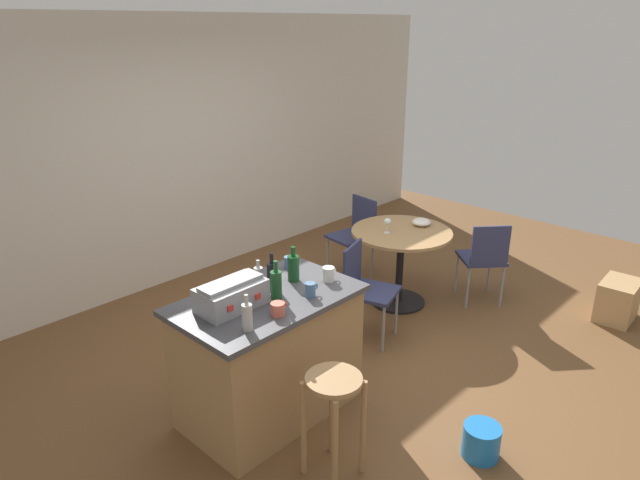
% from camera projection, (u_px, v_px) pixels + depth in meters
% --- Properties ---
extents(ground_plane, '(8.80, 8.80, 0.00)m').
position_uv_depth(ground_plane, '(354.00, 355.00, 4.76)').
color(ground_plane, brown).
extents(back_wall, '(8.00, 0.10, 2.70)m').
position_uv_depth(back_wall, '(175.00, 153.00, 5.83)').
color(back_wall, beige).
rests_on(back_wall, ground_plane).
extents(kitchen_island, '(1.24, 0.76, 0.90)m').
position_uv_depth(kitchen_island, '(269.00, 355.00, 3.92)').
color(kitchen_island, '#A37A4C').
rests_on(kitchen_island, ground_plane).
extents(wooden_stool, '(0.34, 0.34, 0.68)m').
position_uv_depth(wooden_stool, '(334.00, 404.00, 3.35)').
color(wooden_stool, '#A37A4C').
rests_on(wooden_stool, ground_plane).
extents(dining_table, '(0.96, 0.96, 0.76)m').
position_uv_depth(dining_table, '(401.00, 248.00, 5.44)').
color(dining_table, black).
rests_on(dining_table, ground_plane).
extents(folding_chair_near, '(0.46, 0.46, 0.87)m').
position_uv_depth(folding_chair_near, '(355.00, 231.00, 6.04)').
color(folding_chair_near, navy).
rests_on(folding_chair_near, ground_plane).
extents(folding_chair_far, '(0.50, 0.50, 0.85)m').
position_uv_depth(folding_chair_far, '(365.00, 285.00, 4.86)').
color(folding_chair_far, navy).
rests_on(folding_chair_far, ground_plane).
extents(folding_chair_left, '(0.56, 0.56, 0.85)m').
position_uv_depth(folding_chair_left, '(484.00, 256.00, 5.47)').
color(folding_chair_left, navy).
rests_on(folding_chair_left, ground_plane).
extents(toolbox, '(0.44, 0.26, 0.19)m').
position_uv_depth(toolbox, '(231.00, 295.00, 3.59)').
color(toolbox, gray).
rests_on(toolbox, kitchen_island).
extents(bottle_0, '(0.06, 0.06, 0.20)m').
position_uv_depth(bottle_0, '(258.00, 276.00, 3.88)').
color(bottle_0, '#B7B2AD').
rests_on(bottle_0, kitchen_island).
extents(bottle_1, '(0.08, 0.08, 0.25)m').
position_uv_depth(bottle_1, '(293.00, 267.00, 3.97)').
color(bottle_1, '#194C23').
rests_on(bottle_1, kitchen_island).
extents(bottle_2, '(0.06, 0.06, 0.23)m').
position_uv_depth(bottle_2, '(247.00, 316.00, 3.33)').
color(bottle_2, '#B7B2AD').
rests_on(bottle_2, kitchen_island).
extents(bottle_3, '(0.07, 0.07, 0.27)m').
position_uv_depth(bottle_3, '(276.00, 285.00, 3.69)').
color(bottle_3, '#194C23').
rests_on(bottle_3, kitchen_island).
extents(bottle_4, '(0.07, 0.07, 0.26)m').
position_uv_depth(bottle_4, '(272.00, 275.00, 3.84)').
color(bottle_4, black).
rests_on(bottle_4, kitchen_island).
extents(cup_0, '(0.12, 0.08, 0.10)m').
position_uv_depth(cup_0, '(329.00, 274.00, 3.98)').
color(cup_0, white).
rests_on(cup_0, kitchen_island).
extents(cup_1, '(0.11, 0.07, 0.10)m').
position_uv_depth(cup_1, '(310.00, 290.00, 3.75)').
color(cup_1, '#4C7099').
rests_on(cup_1, kitchen_island).
extents(cup_2, '(0.11, 0.07, 0.09)m').
position_uv_depth(cup_2, '(289.00, 262.00, 4.18)').
color(cup_2, '#4C7099').
rests_on(cup_2, kitchen_island).
extents(cup_3, '(0.13, 0.09, 0.08)m').
position_uv_depth(cup_3, '(278.00, 309.00, 3.51)').
color(cup_3, '#DB6651').
rests_on(cup_3, kitchen_island).
extents(wine_glass, '(0.07, 0.07, 0.14)m').
position_uv_depth(wine_glass, '(387.00, 222.00, 5.29)').
color(wine_glass, silver).
rests_on(wine_glass, dining_table).
extents(serving_bowl, '(0.18, 0.18, 0.07)m').
position_uv_depth(serving_bowl, '(422.00, 222.00, 5.51)').
color(serving_bowl, white).
rests_on(serving_bowl, dining_table).
extents(cardboard_box, '(0.45, 0.33, 0.38)m').
position_uv_depth(cardboard_box, '(618.00, 300.00, 5.27)').
color(cardboard_box, tan).
rests_on(cardboard_box, ground_plane).
extents(plastic_bucket, '(0.24, 0.24, 0.22)m').
position_uv_depth(plastic_bucket, '(481.00, 441.00, 3.62)').
color(plastic_bucket, blue).
rests_on(plastic_bucket, ground_plane).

